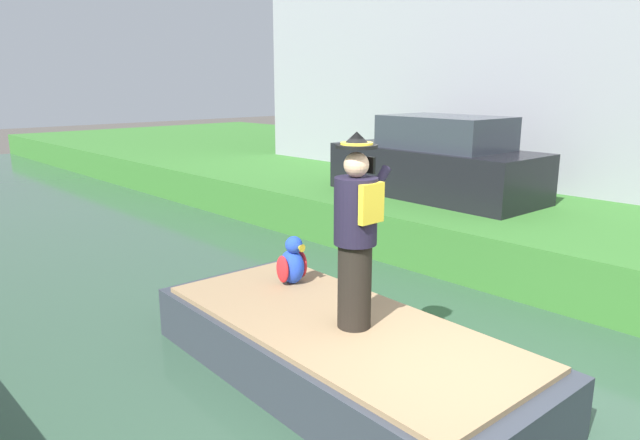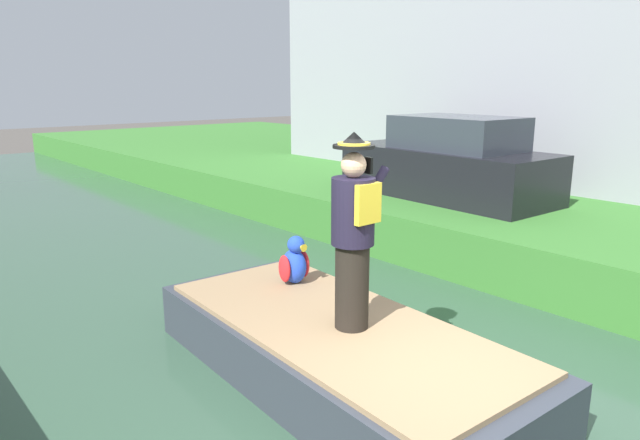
# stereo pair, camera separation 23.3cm
# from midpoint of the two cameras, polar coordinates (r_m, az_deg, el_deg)

# --- Properties ---
(boat) EXTENTS (2.00, 4.28, 0.61)m
(boat) POSITION_cam_midpoint_polar(r_m,az_deg,el_deg) (5.81, 2.79, -12.85)
(boat) COLOR #333842
(boat) RESTS_ON canal_water
(person_pirate) EXTENTS (0.61, 0.42, 1.85)m
(person_pirate) POSITION_cam_midpoint_polar(r_m,az_deg,el_deg) (5.27, 4.62, -1.31)
(person_pirate) COLOR black
(person_pirate) RESTS_ON boat
(parrot_plush) EXTENTS (0.36, 0.35, 0.57)m
(parrot_plush) POSITION_cam_midpoint_polar(r_m,az_deg,el_deg) (6.63, -1.55, -4.27)
(parrot_plush) COLOR blue
(parrot_plush) RESTS_ON boat
(parked_car_dark) EXTENTS (1.87, 4.07, 1.50)m
(parked_car_dark) POSITION_cam_midpoint_polar(r_m,az_deg,el_deg) (10.98, 13.28, 5.50)
(parked_car_dark) COLOR black
(parked_car_dark) RESTS_ON grass_bank_far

